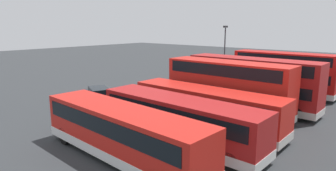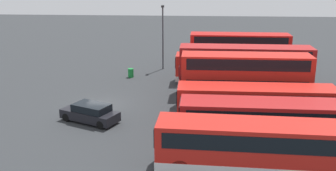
{
  "view_description": "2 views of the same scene",
  "coord_description": "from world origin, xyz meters",
  "px_view_note": "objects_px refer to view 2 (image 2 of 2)",
  "views": [
    {
      "loc": [
        21.0,
        23.41,
        7.38
      ],
      "look_at": [
        -1.86,
        3.76,
        1.21
      ],
      "focal_mm": 31.46,
      "sensor_mm": 36.0,
      "label": 1
    },
    {
      "loc": [
        31.17,
        7.68,
        10.97
      ],
      "look_at": [
        -2.08,
        5.34,
        1.18
      ],
      "focal_mm": 41.57,
      "sensor_mm": 36.0,
      "label": 2
    }
  ],
  "objects_px": {
    "bus_single_deck_second": "(231,68)",
    "bus_single_deck_seventh": "(261,146)",
    "bus_double_decker_near_end": "(239,53)",
    "bus_double_decker_fourth": "(245,80)",
    "lamp_post_tall": "(163,32)",
    "car_hatchback_silver": "(90,113)",
    "bus_double_decker_third": "(245,69)",
    "box_truck_blue": "(225,49)",
    "waste_bin_yellow": "(131,73)",
    "bus_single_deck_fifth": "(256,104)",
    "bus_single_deck_sixth": "(268,121)"
  },
  "relations": [
    {
      "from": "bus_single_deck_sixth",
      "to": "lamp_post_tall",
      "type": "relative_size",
      "value": 1.56
    },
    {
      "from": "bus_single_deck_fifth",
      "to": "box_truck_blue",
      "type": "bearing_deg",
      "value": -177.59
    },
    {
      "from": "lamp_post_tall",
      "to": "bus_single_deck_seventh",
      "type": "bearing_deg",
      "value": 17.33
    },
    {
      "from": "bus_single_deck_second",
      "to": "bus_single_deck_seventh",
      "type": "xyz_separation_m",
      "value": [
        18.39,
        0.05,
        0.0
      ]
    },
    {
      "from": "bus_single_deck_second",
      "to": "lamp_post_tall",
      "type": "relative_size",
      "value": 1.54
    },
    {
      "from": "bus_double_decker_fourth",
      "to": "bus_single_deck_sixth",
      "type": "bearing_deg",
      "value": 5.24
    },
    {
      "from": "lamp_post_tall",
      "to": "waste_bin_yellow",
      "type": "relative_size",
      "value": 7.73
    },
    {
      "from": "bus_double_decker_near_end",
      "to": "bus_double_decker_third",
      "type": "xyz_separation_m",
      "value": [
        7.4,
        -0.25,
        0.0
      ]
    },
    {
      "from": "bus_single_deck_second",
      "to": "bus_single_deck_seventh",
      "type": "distance_m",
      "value": 18.39
    },
    {
      "from": "bus_single_deck_sixth",
      "to": "box_truck_blue",
      "type": "height_order",
      "value": "box_truck_blue"
    },
    {
      "from": "bus_single_deck_fifth",
      "to": "lamp_post_tall",
      "type": "xyz_separation_m",
      "value": [
        -16.72,
        -8.24,
        2.72
      ]
    },
    {
      "from": "bus_single_deck_fifth",
      "to": "bus_single_deck_seventh",
      "type": "distance_m",
      "value": 7.24
    },
    {
      "from": "bus_double_decker_fourth",
      "to": "lamp_post_tall",
      "type": "xyz_separation_m",
      "value": [
        -12.99,
        -7.85,
        1.89
      ]
    },
    {
      "from": "bus_double_decker_fourth",
      "to": "car_hatchback_silver",
      "type": "bearing_deg",
      "value": -71.44
    },
    {
      "from": "bus_single_deck_sixth",
      "to": "bus_single_deck_seventh",
      "type": "xyz_separation_m",
      "value": [
        3.78,
        -1.04,
        0.0
      ]
    },
    {
      "from": "bus_double_decker_fourth",
      "to": "bus_single_deck_sixth",
      "type": "height_order",
      "value": "bus_double_decker_fourth"
    },
    {
      "from": "box_truck_blue",
      "to": "lamp_post_tall",
      "type": "distance_m",
      "value": 8.63
    },
    {
      "from": "box_truck_blue",
      "to": "waste_bin_yellow",
      "type": "relative_size",
      "value": 7.99
    },
    {
      "from": "bus_single_deck_sixth",
      "to": "bus_single_deck_fifth",
      "type": "bearing_deg",
      "value": -175.57
    },
    {
      "from": "bus_single_deck_seventh",
      "to": "car_hatchback_silver",
      "type": "bearing_deg",
      "value": -120.91
    },
    {
      "from": "bus_single_deck_sixth",
      "to": "bus_double_decker_third",
      "type": "bearing_deg",
      "value": -178.58
    },
    {
      "from": "bus_single_deck_second",
      "to": "car_hatchback_silver",
      "type": "height_order",
      "value": "bus_single_deck_second"
    },
    {
      "from": "bus_double_decker_fourth",
      "to": "lamp_post_tall",
      "type": "distance_m",
      "value": 15.3
    },
    {
      "from": "box_truck_blue",
      "to": "waste_bin_yellow",
      "type": "height_order",
      "value": "box_truck_blue"
    },
    {
      "from": "bus_single_deck_fifth",
      "to": "car_hatchback_silver",
      "type": "distance_m",
      "value": 12.38
    },
    {
      "from": "bus_double_decker_near_end",
      "to": "bus_double_decker_fourth",
      "type": "xyz_separation_m",
      "value": [
        10.91,
        -0.64,
        -0.0
      ]
    },
    {
      "from": "bus_single_deck_fifth",
      "to": "lamp_post_tall",
      "type": "distance_m",
      "value": 18.84
    },
    {
      "from": "car_hatchback_silver",
      "to": "waste_bin_yellow",
      "type": "bearing_deg",
      "value": 175.86
    },
    {
      "from": "bus_single_deck_seventh",
      "to": "waste_bin_yellow",
      "type": "bearing_deg",
      "value": -152.01
    },
    {
      "from": "bus_single_deck_sixth",
      "to": "waste_bin_yellow",
      "type": "bearing_deg",
      "value": -144.25
    },
    {
      "from": "bus_single_deck_sixth",
      "to": "bus_single_deck_seventh",
      "type": "relative_size",
      "value": 0.97
    },
    {
      "from": "box_truck_blue",
      "to": "car_hatchback_silver",
      "type": "relative_size",
      "value": 1.58
    },
    {
      "from": "bus_double_decker_fourth",
      "to": "bus_single_deck_seventh",
      "type": "height_order",
      "value": "bus_double_decker_fourth"
    },
    {
      "from": "bus_single_deck_second",
      "to": "bus_single_deck_sixth",
      "type": "relative_size",
      "value": 0.98
    },
    {
      "from": "bus_single_deck_fifth",
      "to": "box_truck_blue",
      "type": "height_order",
      "value": "box_truck_blue"
    },
    {
      "from": "box_truck_blue",
      "to": "car_hatchback_silver",
      "type": "height_order",
      "value": "box_truck_blue"
    },
    {
      "from": "bus_single_deck_fifth",
      "to": "bus_single_deck_seventh",
      "type": "xyz_separation_m",
      "value": [
        7.2,
        -0.78,
        0.0
      ]
    },
    {
      "from": "waste_bin_yellow",
      "to": "car_hatchback_silver",
      "type": "bearing_deg",
      "value": -4.14
    },
    {
      "from": "bus_double_decker_near_end",
      "to": "waste_bin_yellow",
      "type": "xyz_separation_m",
      "value": [
        1.86,
        -11.64,
        -1.97
      ]
    },
    {
      "from": "bus_double_decker_near_end",
      "to": "bus_single_deck_seventh",
      "type": "height_order",
      "value": "bus_double_decker_near_end"
    },
    {
      "from": "bus_double_decker_third",
      "to": "lamp_post_tall",
      "type": "xyz_separation_m",
      "value": [
        -9.49,
        -8.24,
        1.89
      ]
    },
    {
      "from": "car_hatchback_silver",
      "to": "bus_single_deck_sixth",
      "type": "bearing_deg",
      "value": 76.0
    },
    {
      "from": "bus_double_decker_near_end",
      "to": "car_hatchback_silver",
      "type": "bearing_deg",
      "value": -40.16
    },
    {
      "from": "bus_double_decker_fourth",
      "to": "waste_bin_yellow",
      "type": "xyz_separation_m",
      "value": [
        -9.04,
        -11.0,
        -1.97
      ]
    },
    {
      "from": "bus_single_deck_fifth",
      "to": "waste_bin_yellow",
      "type": "xyz_separation_m",
      "value": [
        -12.77,
        -11.39,
        -1.15
      ]
    },
    {
      "from": "bus_single_deck_seventh",
      "to": "bus_single_deck_second",
      "type": "bearing_deg",
      "value": -179.84
    },
    {
      "from": "bus_double_decker_third",
      "to": "bus_single_deck_seventh",
      "type": "distance_m",
      "value": 14.48
    },
    {
      "from": "bus_single_deck_sixth",
      "to": "bus_single_deck_seventh",
      "type": "height_order",
      "value": "same"
    },
    {
      "from": "box_truck_blue",
      "to": "waste_bin_yellow",
      "type": "distance_m",
      "value": 13.03
    },
    {
      "from": "lamp_post_tall",
      "to": "waste_bin_yellow",
      "type": "xyz_separation_m",
      "value": [
        3.95,
        -3.15,
        -3.87
      ]
    }
  ]
}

